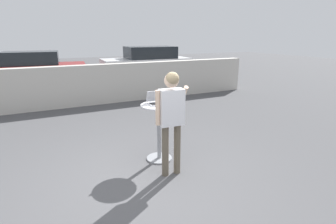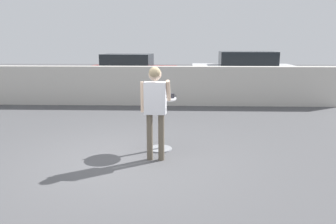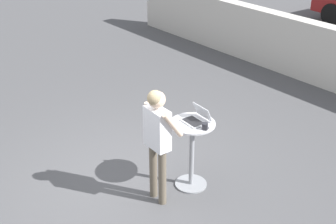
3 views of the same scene
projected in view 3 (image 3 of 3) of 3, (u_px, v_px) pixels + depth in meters
ground_plane at (128, 185)px, 6.92m from camera, size 50.00×50.00×0.00m
cafe_table at (192, 148)px, 6.63m from camera, size 0.64×0.64×1.04m
laptop at (196, 118)px, 6.46m from camera, size 0.36×0.35×0.22m
coffee_mug at (205, 126)px, 6.26m from camera, size 0.12×0.09×0.09m
standing_person at (157, 133)px, 6.13m from camera, size 0.53×0.36×1.69m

